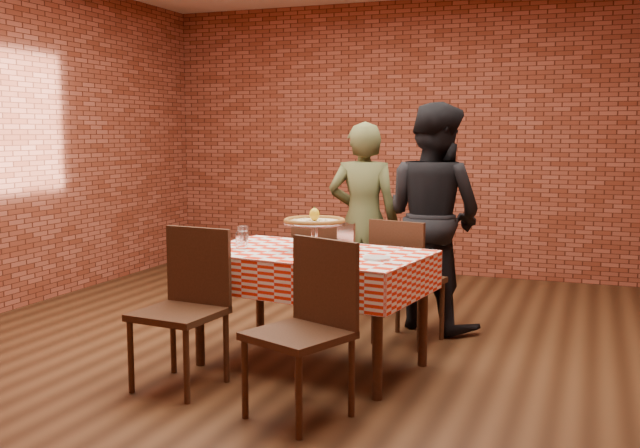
# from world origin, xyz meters

# --- Properties ---
(ground) EXTENTS (6.00, 6.00, 0.00)m
(ground) POSITION_xyz_m (0.00, 0.00, 0.00)
(ground) COLOR black
(ground) RESTS_ON ground
(back_wall) EXTENTS (5.50, 0.00, 5.50)m
(back_wall) POSITION_xyz_m (0.00, 3.00, 1.45)
(back_wall) COLOR maroon
(back_wall) RESTS_ON ground
(table) EXTENTS (1.55, 1.07, 0.75)m
(table) POSITION_xyz_m (0.20, -0.40, 0.38)
(table) COLOR #3B2113
(table) RESTS_ON ground
(tablecloth) EXTENTS (1.59, 1.11, 0.25)m
(tablecloth) POSITION_xyz_m (0.20, -0.40, 0.63)
(tablecloth) COLOR red
(tablecloth) RESTS_ON table
(pizza_stand) EXTENTS (0.46, 0.46, 0.18)m
(pizza_stand) POSITION_xyz_m (0.22, -0.38, 0.85)
(pizza_stand) COLOR silver
(pizza_stand) RESTS_ON tablecloth
(pizza) EXTENTS (0.44, 0.44, 0.03)m
(pizza) POSITION_xyz_m (0.22, -0.38, 0.95)
(pizza) COLOR beige
(pizza) RESTS_ON pizza_stand
(lemon) EXTENTS (0.07, 0.07, 0.08)m
(lemon) POSITION_xyz_m (0.22, -0.38, 0.99)
(lemon) COLOR yellow
(lemon) RESTS_ON pizza
(water_glass_left) EXTENTS (0.09, 0.09, 0.12)m
(water_glass_left) POSITION_xyz_m (-0.26, -0.48, 0.82)
(water_glass_left) COLOR white
(water_glass_left) RESTS_ON tablecloth
(water_glass_right) EXTENTS (0.09, 0.09, 0.12)m
(water_glass_right) POSITION_xyz_m (-0.36, -0.25, 0.82)
(water_glass_right) COLOR white
(water_glass_right) RESTS_ON tablecloth
(side_plate) EXTENTS (0.19, 0.19, 0.01)m
(side_plate) POSITION_xyz_m (0.68, -0.54, 0.76)
(side_plate) COLOR white
(side_plate) RESTS_ON tablecloth
(sweetener_packet_a) EXTENTS (0.06, 0.05, 0.00)m
(sweetener_packet_a) POSITION_xyz_m (0.78, -0.65, 0.76)
(sweetener_packet_a) COLOR white
(sweetener_packet_a) RESTS_ON tablecloth
(sweetener_packet_b) EXTENTS (0.05, 0.04, 0.00)m
(sweetener_packet_b) POSITION_xyz_m (0.84, -0.66, 0.76)
(sweetener_packet_b) COLOR white
(sweetener_packet_b) RESTS_ON tablecloth
(condiment_caddy) EXTENTS (0.12, 0.11, 0.15)m
(condiment_caddy) POSITION_xyz_m (0.34, -0.12, 0.84)
(condiment_caddy) COLOR silver
(condiment_caddy) RESTS_ON tablecloth
(chair_near_left) EXTENTS (0.50, 0.50, 0.94)m
(chair_near_left) POSITION_xyz_m (-0.38, -1.07, 0.47)
(chair_near_left) COLOR #3B2113
(chair_near_left) RESTS_ON ground
(chair_near_right) EXTENTS (0.60, 0.60, 0.94)m
(chair_near_right) POSITION_xyz_m (0.46, -1.25, 0.47)
(chair_near_right) COLOR #3B2113
(chair_near_right) RESTS_ON ground
(chair_far_left) EXTENTS (0.43, 0.43, 0.88)m
(chair_far_left) POSITION_xyz_m (-0.03, 0.45, 0.44)
(chair_far_left) COLOR #3B2113
(chair_far_left) RESTS_ON ground
(chair_far_right) EXTENTS (0.51, 0.51, 0.91)m
(chair_far_right) POSITION_xyz_m (0.66, 0.35, 0.45)
(chair_far_right) COLOR #3B2113
(chair_far_right) RESTS_ON ground
(diner_olive) EXTENTS (0.63, 0.47, 1.60)m
(diner_olive) POSITION_xyz_m (0.11, 1.00, 0.80)
(diner_olive) COLOR #494D2A
(diner_olive) RESTS_ON ground
(diner_black) EXTENTS (1.05, 0.97, 1.74)m
(diner_black) POSITION_xyz_m (0.73, 0.84, 0.87)
(diner_black) COLOR black
(diner_black) RESTS_ON ground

